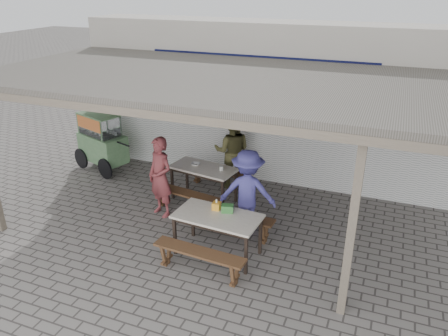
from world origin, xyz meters
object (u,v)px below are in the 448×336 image
object	(u,v)px
bench_left_street	(186,197)
donation_box	(227,209)
patron_wall_side	(232,151)
patron_street_side	(160,177)
bench_right_wall	(233,219)
bench_right_street	(199,257)
tissue_box	(217,206)
table_left	(203,171)
patron_right_table	(248,192)
vendor_cart	(102,140)
table_right	(217,219)
condiment_jar	(221,168)
bench_left_wall	(220,174)
condiment_bowl	(196,164)

from	to	relation	value
bench_left_street	donation_box	xyz separation A→B (m)	(1.25, -0.94, 0.48)
patron_wall_side	patron_street_side	bearing A→B (deg)	50.08
bench_right_wall	patron_wall_side	distance (m)	2.16
bench_right_wall	donation_box	world-z (taller)	donation_box
bench_right_street	tissue_box	bearing A→B (deg)	97.10
table_left	patron_right_table	distance (m)	1.51
patron_street_side	tissue_box	xyz separation A→B (m)	(1.47, -0.69, 0.01)
vendor_cart	tissue_box	size ratio (longest dim) A/B	13.79
bench_left_street	table_right	size ratio (longest dim) A/B	1.01
table_left	bench_left_street	distance (m)	0.73
bench_left_street	condiment_jar	xyz separation A→B (m)	(0.51, 0.63, 0.46)
bench_left_wall	patron_street_side	bearing A→B (deg)	-103.44
patron_street_side	table_right	bearing A→B (deg)	-6.94
bench_left_wall	bench_right_wall	xyz separation A→B (m)	(0.98, -1.73, 0.00)
bench_right_wall	patron_wall_side	bearing A→B (deg)	115.27
table_right	patron_right_table	bearing A→B (deg)	80.56
donation_box	condiment_bowl	bearing A→B (deg)	129.70
table_left	condiment_jar	xyz separation A→B (m)	(0.41, -0.01, 0.13)
table_left	bench_right_street	size ratio (longest dim) A/B	0.94
condiment_bowl	patron_right_table	bearing A→B (deg)	-31.13
bench_right_wall	patron_wall_side	world-z (taller)	patron_wall_side
tissue_box	condiment_bowl	size ratio (longest dim) A/B	0.71
bench_left_wall	bench_right_street	world-z (taller)	same
bench_right_wall	bench_right_street	bearing A→B (deg)	-90.00
table_right	bench_right_street	distance (m)	0.73
bench_left_wall	bench_right_wall	bearing A→B (deg)	-51.65
bench_right_street	patron_right_table	bearing A→B (deg)	84.44
vendor_cart	bench_right_wall	bearing A→B (deg)	-3.85
vendor_cart	condiment_jar	bearing A→B (deg)	8.73
bench_left_street	bench_right_wall	size ratio (longest dim) A/B	0.97
table_left	vendor_cart	xyz separation A→B (m)	(-2.96, 0.58, 0.10)
tissue_box	donation_box	world-z (taller)	same
patron_right_table	donation_box	bearing A→B (deg)	70.84
patron_right_table	donation_box	size ratio (longest dim) A/B	8.17
bench_left_street	bench_left_wall	size ratio (longest dim) A/B	1.00
table_left	patron_wall_side	world-z (taller)	patron_wall_side
vendor_cart	patron_street_side	world-z (taller)	patron_street_side
bench_right_street	condiment_bowl	size ratio (longest dim) A/B	8.32
table_left	donation_box	world-z (taller)	donation_box
donation_box	condiment_bowl	distance (m)	2.10
table_left	bench_left_wall	distance (m)	0.73
patron_street_side	tissue_box	bearing A→B (deg)	-2.91
table_right	condiment_bowl	world-z (taller)	condiment_bowl
table_left	bench_left_street	xyz separation A→B (m)	(-0.10, -0.64, -0.33)
bench_right_street	condiment_bowl	xyz separation A→B (m)	(-1.19, 2.44, 0.43)
vendor_cart	patron_wall_side	distance (m)	3.28
tissue_box	condiment_bowl	xyz separation A→B (m)	(-1.14, 1.60, -0.04)
bench_left_wall	patron_right_table	size ratio (longest dim) A/B	0.93
donation_box	tissue_box	bearing A→B (deg)	175.67
bench_right_street	patron_right_table	distance (m)	1.65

